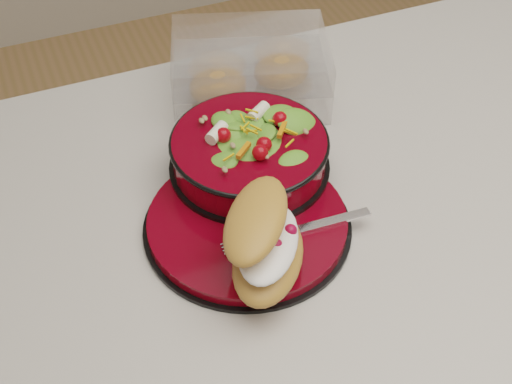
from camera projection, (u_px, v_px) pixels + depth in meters
name	position (u px, v px, depth m)	size (l,w,h in m)	color
island_counter	(371.00, 347.00, 1.30)	(1.24, 0.74, 0.90)	silver
dinner_plate	(248.00, 223.00, 0.90)	(0.27, 0.27, 0.02)	black
salad_bowl	(249.00, 149.00, 0.93)	(0.22, 0.22, 0.09)	black
croissant	(266.00, 241.00, 0.81)	(0.15, 0.18, 0.09)	#CC7D3E
fork	(300.00, 229.00, 0.88)	(0.17, 0.03, 0.00)	silver
pastry_box	(250.00, 70.00, 1.08)	(0.27, 0.23, 0.09)	white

